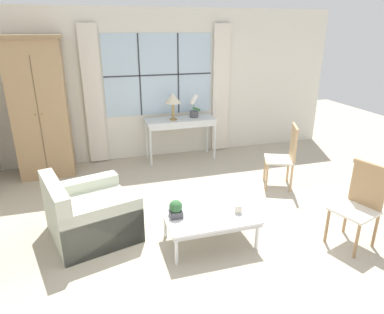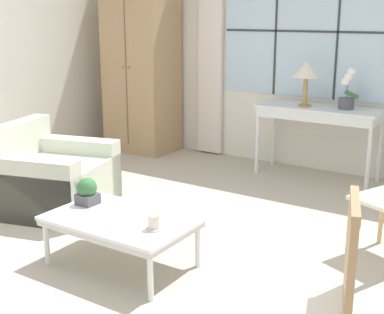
% 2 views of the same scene
% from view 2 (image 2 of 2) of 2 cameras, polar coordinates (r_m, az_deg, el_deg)
% --- Properties ---
extents(ground_plane, '(14.00, 14.00, 0.00)m').
position_cam_2_polar(ground_plane, '(4.18, -4.55, -10.59)').
color(ground_plane, '#B2A893').
extents(wall_back_windowed, '(7.20, 0.14, 2.80)m').
position_cam_2_polar(wall_back_windowed, '(6.44, 12.07, 11.12)').
color(wall_back_windowed, silver).
rests_on(wall_back_windowed, ground_plane).
extents(armoire, '(0.95, 0.69, 2.34)m').
position_cam_2_polar(armoire, '(7.18, -5.43, 10.00)').
color(armoire, tan).
rests_on(armoire, ground_plane).
extents(console_table, '(1.35, 0.52, 0.81)m').
position_cam_2_polar(console_table, '(6.09, 13.37, 4.41)').
color(console_table, silver).
rests_on(console_table, ground_plane).
extents(table_lamp, '(0.31, 0.31, 0.50)m').
position_cam_2_polar(table_lamp, '(6.02, 12.11, 8.99)').
color(table_lamp, '#9E7F47').
rests_on(table_lamp, console_table).
extents(potted_orchid, '(0.21, 0.17, 0.45)m').
position_cam_2_polar(potted_orchid, '(5.99, 16.23, 6.64)').
color(potted_orchid, '#4C4C51').
rests_on(potted_orchid, console_table).
extents(armchair_upholstered, '(1.18, 1.20, 0.80)m').
position_cam_2_polar(armchair_upholstered, '(5.25, -14.82, -2.31)').
color(armchair_upholstered, beige).
rests_on(armchair_upholstered, ground_plane).
extents(accent_chair_wooden, '(0.55, 0.55, 1.00)m').
position_cam_2_polar(accent_chair_wooden, '(2.69, 14.11, -13.02)').
color(accent_chair_wooden, white).
rests_on(accent_chair_wooden, ground_plane).
extents(coffee_table, '(1.06, 0.67, 0.38)m').
position_cam_2_polar(coffee_table, '(3.94, -7.60, -6.94)').
color(coffee_table, silver).
rests_on(coffee_table, ground_plane).
extents(potted_plant_small, '(0.15, 0.15, 0.21)m').
position_cam_2_polar(potted_plant_small, '(4.19, -11.11, -3.61)').
color(potted_plant_small, '#4C4C51').
rests_on(potted_plant_small, coffee_table).
extents(pillar_candle, '(0.12, 0.12, 0.12)m').
position_cam_2_polar(pillar_candle, '(3.67, -4.08, -7.03)').
color(pillar_candle, silver).
rests_on(pillar_candle, coffee_table).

